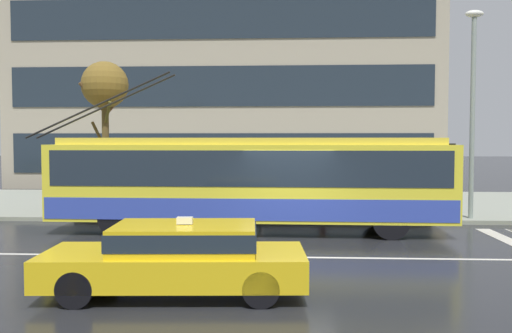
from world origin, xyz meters
TOP-DOWN VIEW (x-y plane):
  - ground_plane at (0.00, 0.00)m, footprint 160.00×160.00m
  - sidewalk_slab at (0.00, 9.01)m, footprint 80.00×10.00m
  - crosswalk_stripe_edge_near at (6.05, 1.01)m, footprint 0.44×4.40m
  - lane_centre_line at (0.00, -1.20)m, footprint 72.00×0.14m
  - trolleybus at (-1.13, 2.41)m, footprint 12.77×2.72m
  - taxi_oncoming_near at (-2.00, -4.37)m, footprint 4.74×2.07m
  - bus_shelter at (-2.79, 5.79)m, footprint 3.99×1.76m
  - pedestrian_at_shelter at (-2.94, 5.53)m, footprint 1.24×1.24m
  - pedestrian_approaching_curb at (-5.49, 4.34)m, footprint 1.31×1.31m
  - pedestrian_walking_past at (1.27, 5.62)m, footprint 0.50×0.50m
  - pedestrian_waiting_by_pole at (1.32, 6.78)m, footprint 1.35×1.35m
  - street_lamp at (6.14, 4.55)m, footprint 0.60×0.32m
  - street_tree_bare at (-6.79, 5.98)m, footprint 1.73×1.73m

SIDE VIEW (x-z plane):
  - ground_plane at x=0.00m, z-range 0.00..0.00m
  - lane_centre_line at x=0.00m, z-range 0.00..0.01m
  - crosswalk_stripe_edge_near at x=6.05m, z-range 0.00..0.01m
  - sidewalk_slab at x=0.00m, z-range 0.00..0.14m
  - taxi_oncoming_near at x=-2.00m, z-range 0.01..1.40m
  - pedestrian_walking_past at x=1.27m, z-range 0.30..1.99m
  - trolleybus at x=-1.13m, z-range -0.84..3.98m
  - pedestrian_waiting_by_pole at x=1.32m, z-range 0.71..2.67m
  - pedestrian_at_shelter at x=-2.94m, z-range 0.77..2.72m
  - pedestrian_approaching_curb at x=-5.49m, z-range 0.79..2.78m
  - bus_shelter at x=-2.79m, z-range 0.78..3.28m
  - street_lamp at x=6.14m, z-range 0.75..7.67m
  - street_tree_bare at x=-6.79m, z-range 1.90..7.45m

